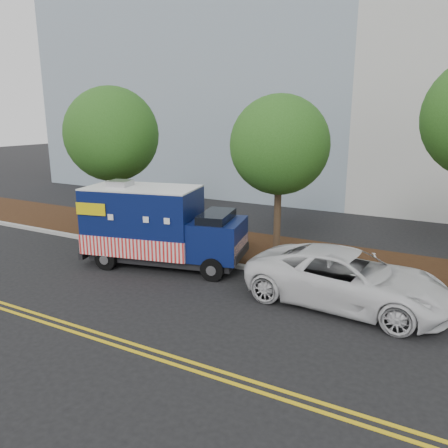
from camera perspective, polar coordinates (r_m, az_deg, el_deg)
The scene contains 10 objects.
ground at distance 14.66m, azimuth -3.66°, elevation -6.85°, with size 120.00×120.00×0.00m, color black.
curb at distance 15.76m, azimuth -0.95°, elevation -5.00°, with size 120.00×0.18×0.15m, color #9E9E99.
mulch_strip at distance 17.52m, azimuth 2.44°, elevation -3.01°, with size 120.00×4.00×0.15m, color black.
centerline_near at distance 11.48m, azimuth -15.90°, elevation -13.59°, with size 120.00×0.10×0.01m, color gold.
centerline_far at distance 11.33m, azimuth -16.81°, elevation -14.06°, with size 120.00×0.10×0.01m, color gold.
tree_a at distance 19.40m, azimuth -14.44°, elevation 11.26°, with size 3.97×3.97×6.40m.
tree_b at distance 15.82m, azimuth 7.26°, elevation 10.16°, with size 3.54×3.54×5.96m.
sign_post at distance 17.92m, azimuth -12.47°, elevation 0.77°, with size 0.06×0.06×2.40m, color #473828.
food_truck at distance 15.52m, azimuth -8.81°, elevation -0.54°, with size 5.98×3.24×2.99m.
white_car at distance 12.79m, azimuth 15.81°, elevation -6.86°, with size 2.59×5.61×1.56m, color silver.
Camera 1 is at (7.35, -11.54, 5.25)m, focal length 35.00 mm.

